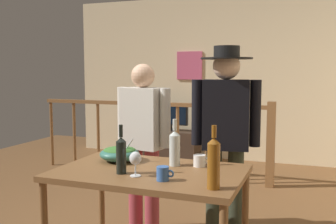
# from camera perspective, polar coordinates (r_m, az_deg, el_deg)

# --- Properties ---
(back_wall) EXTENTS (5.57, 0.10, 2.65)m
(back_wall) POSITION_cam_1_polar(r_m,az_deg,el_deg) (6.44, 9.70, 4.85)
(back_wall) COLOR beige
(back_wall) RESTS_ON ground_plane
(framed_picture) EXTENTS (0.43, 0.03, 0.46)m
(framed_picture) POSITION_cam_1_polar(r_m,az_deg,el_deg) (6.56, 3.15, 6.77)
(framed_picture) COLOR #C45275
(stair_railing) EXTENTS (3.35, 0.10, 1.07)m
(stair_railing) POSITION_cam_1_polar(r_m,az_deg,el_deg) (5.26, 1.77, -2.70)
(stair_railing) COLOR brown
(stair_railing) RESTS_ON ground_plane
(tv_console) EXTENTS (0.90, 0.40, 0.47)m
(tv_console) POSITION_cam_1_polar(r_m,az_deg,el_deg) (6.47, 0.48, -4.78)
(tv_console) COLOR #38281E
(tv_console) RESTS_ON ground_plane
(flat_screen_tv) EXTENTS (0.58, 0.12, 0.45)m
(flat_screen_tv) POSITION_cam_1_polar(r_m,az_deg,el_deg) (6.37, 0.39, -0.41)
(flat_screen_tv) COLOR black
(flat_screen_tv) RESTS_ON tv_console
(serving_table) EXTENTS (1.29, 0.83, 0.77)m
(serving_table) POSITION_cam_1_polar(r_m,az_deg,el_deg) (2.75, -2.68, -9.96)
(serving_table) COLOR brown
(serving_table) RESTS_ON ground_plane
(salad_bowl) EXTENTS (0.30, 0.30, 0.18)m
(salad_bowl) POSITION_cam_1_polar(r_m,az_deg,el_deg) (3.00, -7.07, -5.96)
(salad_bowl) COLOR #337060
(salad_bowl) RESTS_ON serving_table
(wine_glass) EXTENTS (0.08, 0.08, 0.16)m
(wine_glass) POSITION_cam_1_polar(r_m,az_deg,el_deg) (2.56, -4.78, -6.88)
(wine_glass) COLOR silver
(wine_glass) RESTS_ON serving_table
(wine_bottle_dark) EXTENTS (0.07, 0.07, 0.33)m
(wine_bottle_dark) POSITION_cam_1_polar(r_m,az_deg,el_deg) (2.63, -6.83, -6.12)
(wine_bottle_dark) COLOR black
(wine_bottle_dark) RESTS_ON serving_table
(wine_bottle_clear) EXTENTS (0.08, 0.08, 0.34)m
(wine_bottle_clear) POSITION_cam_1_polar(r_m,az_deg,el_deg) (2.83, 0.98, -5.12)
(wine_bottle_clear) COLOR silver
(wine_bottle_clear) RESTS_ON serving_table
(wine_bottle_amber) EXTENTS (0.07, 0.07, 0.37)m
(wine_bottle_amber) POSITION_cam_1_polar(r_m,az_deg,el_deg) (2.29, 6.66, -7.29)
(wine_bottle_amber) COLOR brown
(wine_bottle_amber) RESTS_ON serving_table
(mug_white) EXTENTS (0.12, 0.09, 0.08)m
(mug_white) POSITION_cam_1_polar(r_m,az_deg,el_deg) (2.83, 4.65, -7.07)
(mug_white) COLOR white
(mug_white) RESTS_ON serving_table
(mug_blue) EXTENTS (0.11, 0.08, 0.09)m
(mug_blue) POSITION_cam_1_polar(r_m,az_deg,el_deg) (2.47, -0.72, -8.95)
(mug_blue) COLOR #3866B2
(mug_blue) RESTS_ON serving_table
(person_standing_left) EXTENTS (0.54, 0.28, 1.51)m
(person_standing_left) POSITION_cam_1_polar(r_m,az_deg,el_deg) (3.51, -3.61, -3.36)
(person_standing_left) COLOR #9E3842
(person_standing_left) RESTS_ON ground_plane
(person_standing_right) EXTENTS (0.56, 0.42, 1.65)m
(person_standing_right) POSITION_cam_1_polar(r_m,az_deg,el_deg) (3.26, 8.37, -2.29)
(person_standing_right) COLOR #2D3323
(person_standing_right) RESTS_ON ground_plane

